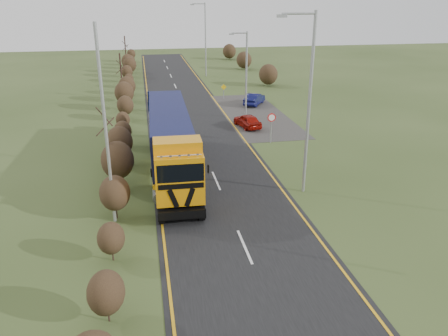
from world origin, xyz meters
TOP-DOWN VIEW (x-y plane):
  - ground at (0.00, 0.00)m, footprint 160.00×160.00m
  - road at (0.00, 10.00)m, footprint 8.00×120.00m
  - layby at (6.50, 20.00)m, footprint 6.00×18.00m
  - lane_markings at (0.00, 9.69)m, footprint 7.52×116.00m
  - hedgerow at (-6.00, 7.89)m, footprint 2.24×102.04m
  - lorry at (-2.66, 5.82)m, footprint 2.91×14.98m
  - car_red_hatchback at (4.80, 15.54)m, footprint 2.17×3.77m
  - car_blue_sedan at (7.60, 23.93)m, footprint 3.13×3.88m
  - streetlight_near at (4.76, 1.50)m, footprint 2.18×0.21m
  - streetlight_mid at (5.25, 18.53)m, footprint 1.72×0.18m
  - streetlight_far at (4.95, 42.84)m, footprint 2.15×0.20m
  - left_pole at (-6.11, -0.25)m, footprint 0.16×0.16m
  - speed_sign at (5.60, 10.83)m, footprint 0.67×0.10m
  - warning_board at (4.85, 27.39)m, footprint 0.64×0.11m

SIDE VIEW (x-z plane):
  - ground at x=0.00m, z-range 0.00..0.00m
  - road at x=0.00m, z-range 0.00..0.02m
  - layby at x=6.50m, z-range 0.00..0.02m
  - lane_markings at x=0.00m, z-range 0.03..0.03m
  - car_red_hatchback at x=4.80m, z-range 0.00..1.21m
  - car_blue_sedan at x=7.60m, z-range 0.00..1.24m
  - warning_board at x=4.85m, z-range 0.16..1.85m
  - hedgerow at x=-6.00m, z-range -1.41..4.64m
  - speed_sign at x=5.60m, z-range 0.50..2.93m
  - lorry at x=-2.66m, z-range 0.28..4.44m
  - streetlight_mid at x=5.25m, z-range 0.38..8.43m
  - left_pole at x=-6.11m, z-range 0.00..9.94m
  - streetlight_far at x=4.95m, z-range 0.55..10.72m
  - streetlight_near at x=4.76m, z-range 0.57..10.89m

